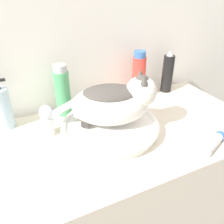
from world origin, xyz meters
TOP-DOWN VIEW (x-y plane):
  - wall_back at (0.00, 0.60)m, footprint 8.00×0.05m
  - vanity_counter at (0.00, 0.27)m, footprint 1.06×0.54m
  - sink_basin at (-0.04, 0.29)m, footprint 0.36×0.36m
  - cat at (-0.02, 0.29)m, footprint 0.31×0.33m
  - faucet at (-0.23, 0.37)m, footprint 0.15×0.08m
  - soap_pump_bottle at (-0.38, 0.49)m, footprint 0.06×0.06m
  - hairspray_can_black at (0.37, 0.49)m, footprint 0.05×0.05m
  - mouthwash_bottle at (-0.15, 0.49)m, footprint 0.06×0.06m
  - shampoo_bottle_tall at (0.20, 0.49)m, footprint 0.06×0.06m
  - cream_tube at (0.24, 0.06)m, footprint 0.13×0.08m

SIDE VIEW (x-z plane):
  - vanity_counter at x=0.00m, z-range 0.00..0.84m
  - cream_tube at x=0.24m, z-range 0.84..0.87m
  - sink_basin at x=-0.04m, z-range 0.84..0.88m
  - faucet at x=-0.23m, z-range 0.84..0.99m
  - soap_pump_bottle at x=-0.38m, z-range 0.82..1.02m
  - hairspray_can_black at x=0.37m, z-range 0.83..1.03m
  - mouthwash_bottle at x=-0.15m, z-range 0.84..1.05m
  - shampoo_bottle_tall at x=0.20m, z-range 0.84..1.06m
  - cat at x=-0.02m, z-range 0.87..1.06m
  - wall_back at x=0.00m, z-range 0.00..2.40m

